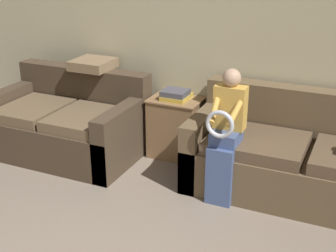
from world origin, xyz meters
name	(u,v)px	position (x,y,z in m)	size (l,w,h in m)	color
wall_back	(215,34)	(0.00, 2.79, 1.27)	(6.61, 0.06, 2.55)	beige
couch_main	(310,162)	(1.10, 2.30, 0.32)	(2.13, 0.91, 0.89)	brown
couch_side	(68,125)	(-1.39, 2.14, 0.31)	(1.57, 0.97, 0.86)	#473828
child_left_seated	(226,131)	(0.43, 1.92, 0.64)	(0.27, 0.37, 1.16)	#475B8E
side_shelf	(176,127)	(-0.30, 2.54, 0.32)	(0.53, 0.40, 0.63)	olive
book_stack	(176,95)	(-0.30, 2.53, 0.68)	(0.26, 0.29, 0.10)	gold
throw_pillow	(93,64)	(-1.25, 2.48, 0.91)	(0.40, 0.40, 0.10)	#846B4C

